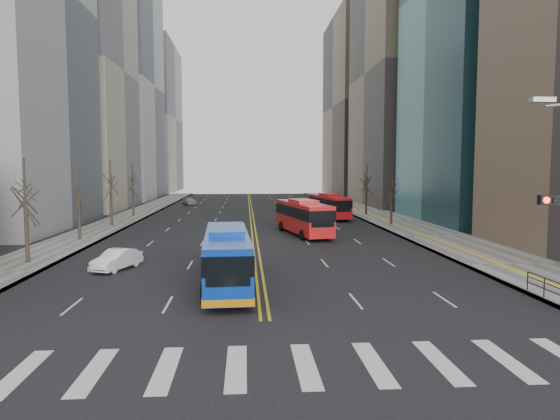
# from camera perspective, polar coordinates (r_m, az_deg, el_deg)

# --- Properties ---
(ground) EXTENTS (220.00, 220.00, 0.00)m
(ground) POSITION_cam_1_polar(r_m,az_deg,el_deg) (17.77, -1.01, -17.43)
(ground) COLOR black
(sidewalk_right) EXTENTS (7.00, 130.00, 0.15)m
(sidewalk_right) POSITION_cam_1_polar(r_m,az_deg,el_deg) (64.44, 12.59, -1.14)
(sidewalk_right) COLOR slate
(sidewalk_right) RESTS_ON ground
(sidewalk_left) EXTENTS (5.00, 130.00, 0.15)m
(sidewalk_left) POSITION_cam_1_polar(r_m,az_deg,el_deg) (63.73, -18.18, -1.33)
(sidewalk_left) COLOR slate
(sidewalk_left) RESTS_ON ground
(crosswalk) EXTENTS (26.70, 4.00, 0.01)m
(crosswalk) POSITION_cam_1_polar(r_m,az_deg,el_deg) (17.77, -1.01, -17.42)
(crosswalk) COLOR silver
(crosswalk) RESTS_ON ground
(centerline) EXTENTS (0.55, 100.00, 0.01)m
(centerline) POSITION_cam_1_polar(r_m,az_deg,el_deg) (71.74, -3.29, -0.48)
(centerline) COLOR gold
(centerline) RESTS_ON ground
(office_towers) EXTENTS (83.00, 134.00, 58.00)m
(office_towers) POSITION_cam_1_polar(r_m,az_deg,el_deg) (86.64, -3.40, 16.35)
(office_towers) COLOR gray
(office_towers) RESTS_ON ground
(street_trees) EXTENTS (35.20, 47.20, 7.60)m
(street_trees) POSITION_cam_1_polar(r_m,az_deg,el_deg) (51.39, -11.07, 2.74)
(street_trees) COLOR #31271E
(street_trees) RESTS_ON ground
(blue_bus) EXTENTS (3.06, 11.55, 3.35)m
(blue_bus) POSITION_cam_1_polar(r_m,az_deg,el_deg) (28.55, -6.09, -5.20)
(blue_bus) COLOR #0A36A4
(blue_bus) RESTS_ON ground
(red_bus_near) EXTENTS (4.77, 11.44, 3.54)m
(red_bus_near) POSITION_cam_1_polar(r_m,az_deg,el_deg) (49.76, 2.67, -0.60)
(red_bus_near) COLOR red
(red_bus_near) RESTS_ON ground
(red_bus_far) EXTENTS (4.09, 10.59, 3.30)m
(red_bus_far) POSITION_cam_1_polar(r_m,az_deg,el_deg) (65.84, 5.66, 0.63)
(red_bus_far) COLOR red
(red_bus_far) RESTS_ON ground
(car_white) EXTENTS (2.83, 4.31, 1.34)m
(car_white) POSITION_cam_1_polar(r_m,az_deg,el_deg) (34.80, -18.16, -5.39)
(car_white) COLOR white
(car_white) RESTS_ON ground
(car_dark_mid) EXTENTS (2.65, 4.49, 1.43)m
(car_dark_mid) POSITION_cam_1_polar(r_m,az_deg,el_deg) (71.52, 5.25, 0.07)
(car_dark_mid) COLOR black
(car_dark_mid) RESTS_ON ground
(car_silver) EXTENTS (3.31, 4.55, 1.22)m
(car_silver) POSITION_cam_1_polar(r_m,az_deg,el_deg) (90.50, -10.28, 0.96)
(car_silver) COLOR #939398
(car_silver) RESTS_ON ground
(car_dark_far) EXTENTS (3.16, 4.73, 1.21)m
(car_dark_far) POSITION_cam_1_polar(r_m,az_deg,el_deg) (77.93, 1.69, 0.40)
(car_dark_far) COLOR black
(car_dark_far) RESTS_ON ground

